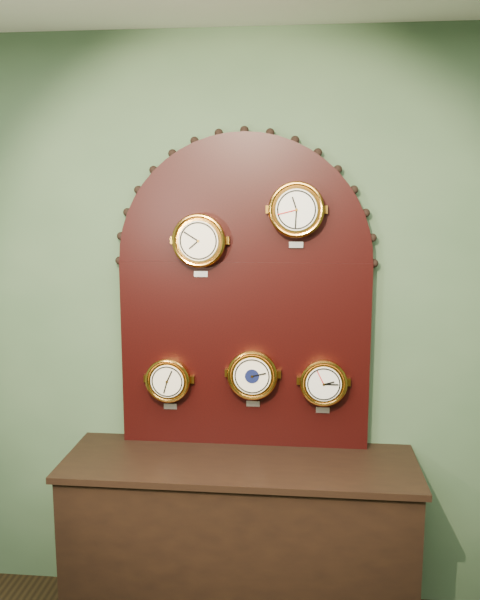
# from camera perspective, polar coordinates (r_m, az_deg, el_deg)

# --- Properties ---
(wall_back) EXTENTS (4.00, 0.00, 4.00)m
(wall_back) POSITION_cam_1_polar(r_m,az_deg,el_deg) (3.13, 0.46, -2.50)
(wall_back) COLOR #3E583C
(wall_back) RESTS_ON ground
(shop_counter) EXTENTS (1.60, 0.50, 0.80)m
(shop_counter) POSITION_cam_1_polar(r_m,az_deg,el_deg) (3.25, -0.04, -21.08)
(shop_counter) COLOR black
(shop_counter) RESTS_ON ground_plane
(display_board) EXTENTS (1.26, 0.06, 1.53)m
(display_board) POSITION_cam_1_polar(r_m,az_deg,el_deg) (3.04, 0.38, 1.47)
(display_board) COLOR black
(display_board) RESTS_ON shop_counter
(roman_clock) EXTENTS (0.25, 0.08, 0.30)m
(roman_clock) POSITION_cam_1_polar(r_m,az_deg,el_deg) (2.98, -3.65, 5.32)
(roman_clock) COLOR orange
(roman_clock) RESTS_ON display_board
(arabic_clock) EXTENTS (0.25, 0.08, 0.30)m
(arabic_clock) POSITION_cam_1_polar(r_m,az_deg,el_deg) (2.94, 5.06, 8.03)
(arabic_clock) COLOR orange
(arabic_clock) RESTS_ON display_board
(hygrometer) EXTENTS (0.22, 0.08, 0.27)m
(hygrometer) POSITION_cam_1_polar(r_m,az_deg,el_deg) (3.13, -6.40, -7.08)
(hygrometer) COLOR orange
(hygrometer) RESTS_ON display_board
(barometer) EXTENTS (0.24, 0.08, 0.29)m
(barometer) POSITION_cam_1_polar(r_m,az_deg,el_deg) (3.06, 1.13, -6.65)
(barometer) COLOR orange
(barometer) RESTS_ON display_board
(tide_clock) EXTENTS (0.22, 0.08, 0.27)m
(tide_clock) POSITION_cam_1_polar(r_m,az_deg,el_deg) (3.07, 7.46, -7.28)
(tide_clock) COLOR orange
(tide_clock) RESTS_ON display_board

